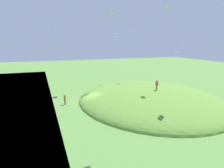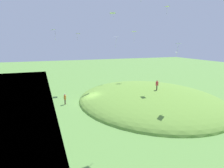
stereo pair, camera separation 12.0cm
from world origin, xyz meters
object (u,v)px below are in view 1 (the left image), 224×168
(person_watching_kites, at_px, (65,98))
(kite_7, at_px, (167,7))
(kite_6, at_px, (53,30))
(kite_4, at_px, (78,34))
(kite_0, at_px, (115,37))
(kite_3, at_px, (134,32))
(kite_8, at_px, (112,13))
(person_with_child, at_px, (157,84))
(kite_1, at_px, (176,53))
(kite_2, at_px, (179,44))

(person_watching_kites, bearing_deg, kite_7, 133.26)
(kite_6, distance_m, kite_7, 18.57)
(person_watching_kites, height_order, kite_4, kite_4)
(kite_0, distance_m, kite_6, 16.26)
(kite_3, distance_m, kite_8, 6.40)
(kite_7, bearing_deg, person_with_child, -145.09)
(person_watching_kites, distance_m, kite_8, 18.43)
(kite_1, bearing_deg, kite_0, 174.88)
(person_watching_kites, distance_m, kite_3, 20.24)
(kite_2, xyz_separation_m, kite_6, (-14.32, 11.73, 2.04))
(kite_2, bearing_deg, kite_0, 91.76)
(person_with_child, distance_m, kite_8, 16.19)
(kite_3, relative_size, kite_4, 1.58)
(kite_6, bearing_deg, kite_4, 53.64)
(kite_2, relative_size, kite_3, 0.57)
(kite_2, bearing_deg, kite_7, 66.09)
(kite_7, distance_m, kite_8, 10.50)
(kite_3, height_order, kite_8, kite_8)
(person_with_child, height_order, kite_1, kite_1)
(person_with_child, relative_size, kite_7, 1.31)
(kite_0, bearing_deg, kite_6, -147.51)
(kite_3, bearing_deg, kite_2, -97.63)
(person_watching_kites, relative_size, kite_7, 1.42)
(person_watching_kites, relative_size, kite_8, 1.30)
(person_with_child, distance_m, kite_1, 19.37)
(kite_1, relative_size, kite_8, 1.18)
(kite_0, relative_size, kite_1, 1.44)
(kite_1, xyz_separation_m, kite_8, (-17.82, -3.08, 7.94))
(kite_1, distance_m, kite_3, 13.46)
(kite_6, xyz_separation_m, kite_7, (17.70, -4.10, 3.80))
(kite_3, bearing_deg, person_watching_kites, -155.84)
(person_watching_kites, xyz_separation_m, kite_3, (15.61, 7.00, 10.83))
(kite_2, bearing_deg, kite_8, 100.54)
(kite_0, bearing_deg, person_watching_kites, -141.30)
(kite_6, height_order, kite_7, kite_7)
(kite_1, distance_m, kite_4, 24.42)
(kite_4, bearing_deg, person_watching_kites, -115.97)
(kite_1, height_order, kite_6, kite_6)
(person_with_child, xyz_separation_m, kite_1, (13.73, 13.02, 4.17))
(kite_0, distance_m, kite_2, 20.50)
(kite_0, bearing_deg, kite_7, -72.65)
(person_with_child, bearing_deg, kite_2, 35.52)
(kite_0, distance_m, kite_1, 15.94)
(person_with_child, xyz_separation_m, kite_8, (-4.09, 9.94, 12.11))
(person_watching_kites, bearing_deg, kite_6, -91.46)
(kite_0, relative_size, kite_8, 1.70)
(kite_4, xyz_separation_m, kite_7, (12.59, -11.05, 3.98))
(kite_0, bearing_deg, kite_4, -168.30)
(kite_6, relative_size, kite_8, 1.26)
(person_with_child, height_order, kite_2, kite_2)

